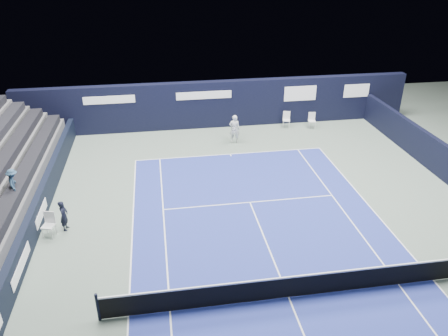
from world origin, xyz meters
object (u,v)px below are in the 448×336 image
object	(u,v)px
line_judge_chair	(49,222)
tennis_player	(234,129)
tennis_net	(290,286)
folding_chair_back_b	(312,119)
folding_chair_back_a	(286,118)

from	to	relation	value
line_judge_chair	tennis_player	bearing A→B (deg)	57.67
tennis_net	line_judge_chair	bearing A→B (deg)	149.66
folding_chair_back_b	tennis_player	world-z (taller)	tennis_player
folding_chair_back_a	line_judge_chair	distance (m)	16.93
tennis_net	tennis_player	world-z (taller)	tennis_player
folding_chair_back_b	tennis_net	size ratio (longest dim) A/B	0.08
line_judge_chair	tennis_player	xyz separation A→B (m)	(9.41, 8.38, 0.28)
folding_chair_back_a	tennis_net	world-z (taller)	tennis_net
line_judge_chair	tennis_player	world-z (taller)	tennis_player
tennis_net	tennis_player	distance (m)	13.59
folding_chair_back_a	line_judge_chair	world-z (taller)	line_judge_chair
line_judge_chair	folding_chair_back_b	bearing A→B (deg)	49.75
folding_chair_back_b	tennis_net	bearing A→B (deg)	-103.35
folding_chair_back_b	tennis_net	distance (m)	16.39
tennis_player	folding_chair_back_a	bearing A→B (deg)	27.41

